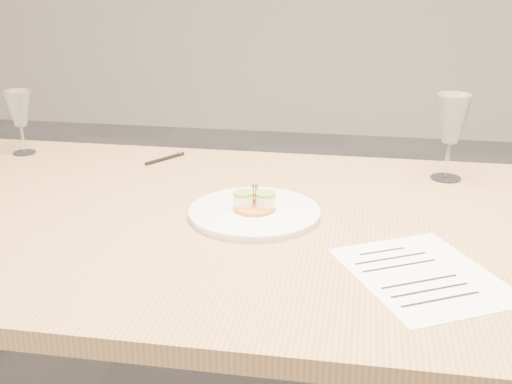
% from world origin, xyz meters
% --- Properties ---
extents(dining_table, '(2.40, 1.00, 0.75)m').
position_xyz_m(dining_table, '(0.00, 0.00, 0.68)').
color(dining_table, tan).
rests_on(dining_table, ground).
extents(dinner_plate, '(0.29, 0.29, 0.08)m').
position_xyz_m(dinner_plate, '(-0.10, 0.01, 0.76)').
color(dinner_plate, white).
rests_on(dinner_plate, dining_table).
extents(recipe_sheet, '(0.36, 0.38, 0.00)m').
position_xyz_m(recipe_sheet, '(0.25, -0.21, 0.75)').
color(recipe_sheet, white).
rests_on(recipe_sheet, dining_table).
extents(ballpoint_pen, '(0.08, 0.12, 0.01)m').
position_xyz_m(ballpoint_pen, '(-0.42, 0.38, 0.75)').
color(ballpoint_pen, black).
rests_on(ballpoint_pen, dining_table).
extents(wine_glass_0, '(0.07, 0.07, 0.18)m').
position_xyz_m(wine_glass_0, '(-0.84, 0.37, 0.88)').
color(wine_glass_0, white).
rests_on(wine_glass_0, dining_table).
extents(wine_glass_1, '(0.09, 0.09, 0.22)m').
position_xyz_m(wine_glass_1, '(0.34, 0.35, 0.90)').
color(wine_glass_1, white).
rests_on(wine_glass_1, dining_table).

